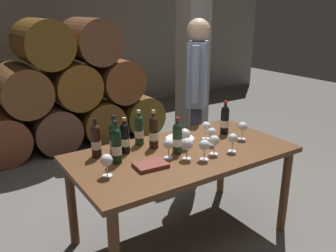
{
  "coord_description": "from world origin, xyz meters",
  "views": [
    {
      "loc": [
        -1.46,
        -2.02,
        1.8
      ],
      "look_at": [
        0.0,
        0.2,
        0.91
      ],
      "focal_mm": 37.62,
      "sensor_mm": 36.0,
      "label": 1
    }
  ],
  "objects": [
    {
      "name": "wine_bottle_1",
      "position": [
        -0.14,
        0.19,
        0.89
      ],
      "size": [
        0.07,
        0.07,
        0.31
      ],
      "color": "black",
      "rests_on": "dining_table"
    },
    {
      "name": "wine_glass_9",
      "position": [
        0.27,
        -0.02,
        0.86
      ],
      "size": [
        0.07,
        0.07,
        0.14
      ],
      "color": "white",
      "rests_on": "dining_table"
    },
    {
      "name": "wine_bottle_7",
      "position": [
        -0.47,
        0.2,
        0.9
      ],
      "size": [
        0.07,
        0.07,
        0.32
      ],
      "color": "#19381E",
      "rests_on": "dining_table"
    },
    {
      "name": "tasting_notebook",
      "position": [
        -0.34,
        -0.1,
        0.77
      ],
      "size": [
        0.23,
        0.18,
        0.03
      ],
      "primitive_type": "cube",
      "rotation": [
        0.0,
        0.0,
        -0.08
      ],
      "color": "brown",
      "rests_on": "dining_table"
    },
    {
      "name": "stone_pillar",
      "position": [
        1.3,
        1.6,
        1.3
      ],
      "size": [
        0.32,
        0.32,
        2.6
      ],
      "primitive_type": "cube",
      "color": "gray",
      "rests_on": "ground_plane"
    },
    {
      "name": "sommelier_presenting",
      "position": [
        0.72,
        0.75,
        1.04
      ],
      "size": [
        0.37,
        0.38,
        1.72
      ],
      "color": "#383842",
      "rests_on": "ground_plane"
    },
    {
      "name": "ground_plane",
      "position": [
        0.0,
        0.0,
        0.0
      ],
      "size": [
        14.0,
        14.0,
        0.0
      ],
      "primitive_type": "plane",
      "color": "#66635E"
    },
    {
      "name": "wine_glass_2",
      "position": [
        -0.16,
        -0.04,
        0.86
      ],
      "size": [
        0.07,
        0.07,
        0.15
      ],
      "color": "white",
      "rests_on": "dining_table"
    },
    {
      "name": "wine_glass_0",
      "position": [
        0.17,
        -0.17,
        0.87
      ],
      "size": [
        0.08,
        0.08,
        0.15
      ],
      "color": "white",
      "rests_on": "dining_table"
    },
    {
      "name": "wine_glass_3",
      "position": [
        -0.05,
        -0.13,
        0.87
      ],
      "size": [
        0.09,
        0.09,
        0.16
      ],
      "color": "white",
      "rests_on": "dining_table"
    },
    {
      "name": "wine_glass_1",
      "position": [
        0.32,
        -0.21,
        0.86
      ],
      "size": [
        0.07,
        0.07,
        0.15
      ],
      "color": "white",
      "rests_on": "dining_table"
    },
    {
      "name": "wine_bottle_5",
      "position": [
        -0.05,
        0.0,
        0.88
      ],
      "size": [
        0.07,
        0.07,
        0.28
      ],
      "color": "#19381E",
      "rests_on": "dining_table"
    },
    {
      "name": "wine_glass_5",
      "position": [
        0.32,
        0.11,
        0.87
      ],
      "size": [
        0.08,
        0.08,
        0.15
      ],
      "color": "white",
      "rests_on": "dining_table"
    },
    {
      "name": "wine_glass_6",
      "position": [
        -0.65,
        -0.07,
        0.87
      ],
      "size": [
        0.08,
        0.08,
        0.15
      ],
      "color": "white",
      "rests_on": "dining_table"
    },
    {
      "name": "cellar_back_wall",
      "position": [
        0.0,
        4.2,
        1.4
      ],
      "size": [
        10.0,
        0.24,
        2.8
      ],
      "primitive_type": "cube",
      "color": "gray",
      "rests_on": "ground_plane"
    },
    {
      "name": "serving_plate",
      "position": [
        0.13,
        0.22,
        0.77
      ],
      "size": [
        0.24,
        0.24,
        0.01
      ],
      "primitive_type": "cylinder",
      "color": "white",
      "rests_on": "dining_table"
    },
    {
      "name": "wine_bottle_3",
      "position": [
        -0.38,
        0.22,
        0.88
      ],
      "size": [
        0.07,
        0.07,
        0.28
      ],
      "color": "black",
      "rests_on": "dining_table"
    },
    {
      "name": "wine_glass_4",
      "position": [
        0.04,
        -0.21,
        0.87
      ],
      "size": [
        0.08,
        0.08,
        0.15
      ],
      "color": "white",
      "rests_on": "dining_table"
    },
    {
      "name": "wine_bottle_6",
      "position": [
        -0.51,
        0.09,
        0.89
      ],
      "size": [
        0.07,
        0.07,
        0.31
      ],
      "color": "black",
      "rests_on": "dining_table"
    },
    {
      "name": "wine_bottle_2",
      "position": [
        -0.2,
        0.31,
        0.88
      ],
      "size": [
        0.07,
        0.07,
        0.29
      ],
      "color": "#19381E",
      "rests_on": "dining_table"
    },
    {
      "name": "wine_glass_8",
      "position": [
        0.57,
        -0.06,
        0.87
      ],
      "size": [
        0.08,
        0.08,
        0.15
      ],
      "color": "white",
      "rests_on": "dining_table"
    },
    {
      "name": "dining_table",
      "position": [
        0.0,
        0.0,
        0.67
      ],
      "size": [
        1.7,
        0.9,
        0.76
      ],
      "color": "brown",
      "rests_on": "ground_plane"
    },
    {
      "name": "wine_bottle_4",
      "position": [
        0.54,
        0.13,
        0.89
      ],
      "size": [
        0.07,
        0.07,
        0.29
      ],
      "color": "black",
      "rests_on": "dining_table"
    },
    {
      "name": "wine_bottle_0",
      "position": [
        -0.58,
        0.27,
        0.89
      ],
      "size": [
        0.07,
        0.07,
        0.29
      ],
      "color": "black",
      "rests_on": "dining_table"
    },
    {
      "name": "wine_glass_7",
      "position": [
        0.05,
        0.05,
        0.87
      ],
      "size": [
        0.09,
        0.09,
        0.16
      ],
      "color": "white",
      "rests_on": "dining_table"
    },
    {
      "name": "barrel_stack",
      "position": [
        -0.0,
        2.6,
        0.72
      ],
      "size": [
        2.49,
        0.9,
        1.69
      ],
      "color": "brown",
      "rests_on": "ground_plane"
    }
  ]
}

